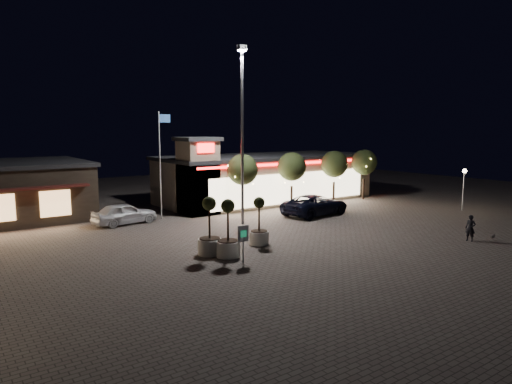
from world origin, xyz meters
TOP-DOWN VIEW (x-y plane):
  - ground at (0.00, 0.00)m, footprint 90.00×90.00m
  - retail_building at (9.51, 15.82)m, footprint 20.40×8.40m
  - floodlight_pole at (2.00, 8.00)m, footprint 0.60×0.40m
  - flagpole at (-1.90, 13.00)m, footprint 0.95×0.10m
  - lamp_post_east at (20.00, 2.00)m, footprint 0.36×0.36m
  - string_tree_a at (4.00, 11.00)m, footprint 2.42×2.42m
  - string_tree_b at (9.00, 11.00)m, footprint 2.42×2.42m
  - string_tree_c at (14.00, 11.00)m, footprint 2.42×2.42m
  - string_tree_d at (18.00, 11.00)m, footprint 2.42×2.42m
  - pickup_truck at (8.59, 7.57)m, footprint 6.10×3.31m
  - white_sedan at (-4.89, 12.81)m, footprint 4.70×2.28m
  - pedestrian at (10.48, -4.11)m, footprint 0.49×0.65m
  - dog at (11.88, -4.77)m, footprint 0.46×0.17m
  - planter_left at (-3.85, 2.40)m, footprint 1.29×1.29m
  - planter_mid at (-3.27, 1.45)m, footprint 1.26×1.26m
  - planter_right at (-0.39, 2.65)m, footprint 1.15×1.15m
  - valet_sign at (-3.21, 0.08)m, footprint 0.63×0.10m

SIDE VIEW (x-z plane):
  - ground at x=0.00m, z-range 0.00..0.00m
  - dog at x=11.88m, z-range 0.12..0.37m
  - white_sedan at x=-4.89m, z-range 0.00..1.54m
  - pedestrian at x=10.48m, z-range 0.00..1.60m
  - pickup_truck at x=8.59m, z-range 0.00..1.62m
  - planter_right at x=-0.39m, z-range -0.54..2.28m
  - planter_mid at x=-3.27m, z-range -0.59..2.51m
  - planter_left at x=-3.85m, z-range -0.60..2.56m
  - valet_sign at x=-3.21m, z-range 0.38..2.29m
  - retail_building at x=9.51m, z-range -0.84..5.26m
  - lamp_post_east at x=20.00m, z-range 0.72..4.20m
  - string_tree_a at x=4.00m, z-range 1.17..5.95m
  - string_tree_b at x=9.00m, z-range 1.17..5.95m
  - string_tree_c at x=14.00m, z-range 1.17..5.95m
  - string_tree_d at x=18.00m, z-range 1.17..5.95m
  - flagpole at x=-1.90m, z-range 0.74..8.74m
  - floodlight_pole at x=2.00m, z-range 0.83..13.21m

